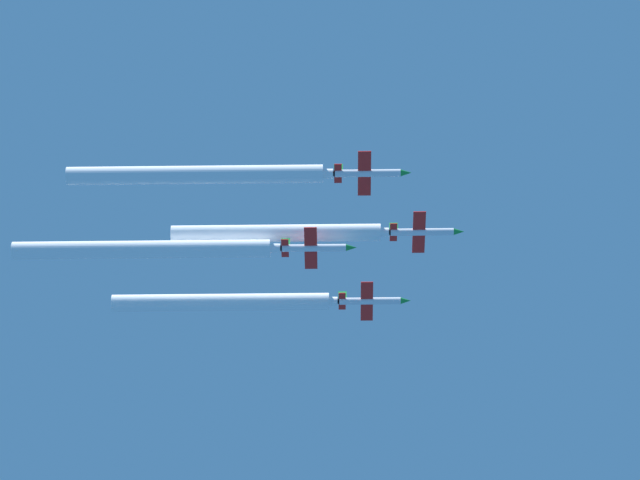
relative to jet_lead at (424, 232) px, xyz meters
name	(u,v)px	position (x,y,z in m)	size (l,w,h in m)	color
jet_lead	(424,232)	(0.00, 0.00, 0.00)	(8.72, 12.70, 3.05)	silver
jet_left_wingman	(372,301)	(-13.18, -8.52, -2.20)	(8.72, 12.70, 3.05)	silver
jet_right_wingman	(370,173)	(13.59, -9.10, -1.80)	(8.72, 12.70, 3.05)	silver
jet_slot	(316,248)	(0.56, -17.77, -4.49)	(8.72, 12.70, 3.05)	silver
smoke_trail_lead	(280,233)	(0.00, -23.71, -0.03)	(2.88, 35.82, 2.88)	white
smoke_trail_left_wingman	(225,302)	(-13.18, -33.40, -2.23)	(2.88, 38.16, 2.88)	white
smoke_trail_right_wingman	(200,175)	(13.59, -35.95, -1.83)	(2.88, 42.12, 2.88)	white
smoke_trail_slot	(146,249)	(0.56, -45.30, -4.52)	(2.88, 43.47, 2.88)	white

